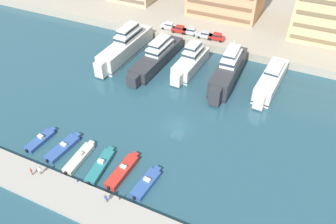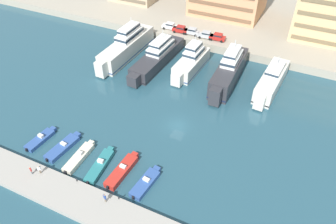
# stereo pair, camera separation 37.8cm
# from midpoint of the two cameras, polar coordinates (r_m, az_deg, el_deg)

# --- Properties ---
(ground_plane) EXTENTS (400.00, 400.00, 0.00)m
(ground_plane) POSITION_cam_midpoint_polar(r_m,az_deg,el_deg) (62.59, 1.51, -2.37)
(ground_plane) COLOR #285160
(quay_promenade) EXTENTS (180.00, 70.00, 2.01)m
(quay_promenade) POSITION_cam_midpoint_polar(r_m,az_deg,el_deg) (115.36, 15.00, 18.11)
(quay_promenade) COLOR #ADA38E
(quay_promenade) RESTS_ON ground
(pier_dock) EXTENTS (120.00, 5.64, 0.90)m
(pier_dock) POSITION_cam_midpoint_polar(r_m,az_deg,el_deg) (50.05, -9.11, -17.68)
(pier_dock) COLOR #A8A399
(pier_dock) RESTS_ON ground
(yacht_ivory_far_left) EXTENTS (5.00, 22.22, 9.13)m
(yacht_ivory_far_left) POSITION_cam_midpoint_polar(r_m,az_deg,el_deg) (82.45, -7.49, 11.29)
(yacht_ivory_far_left) COLOR silver
(yacht_ivory_far_left) RESTS_ON ground
(yacht_charcoal_left) EXTENTS (5.56, 22.03, 7.56)m
(yacht_charcoal_left) POSITION_cam_midpoint_polar(r_m,az_deg,el_deg) (79.11, -2.08, 9.70)
(yacht_charcoal_left) COLOR #333338
(yacht_charcoal_left) RESTS_ON ground
(yacht_ivory_mid_left) EXTENTS (4.89, 15.39, 8.21)m
(yacht_ivory_mid_left) POSITION_cam_midpoint_polar(r_m,az_deg,el_deg) (76.65, 3.80, 8.75)
(yacht_ivory_mid_left) COLOR silver
(yacht_ivory_mid_left) RESTS_ON ground
(yacht_charcoal_center_left) EXTENTS (4.41, 19.91, 9.11)m
(yacht_charcoal_center_left) POSITION_cam_midpoint_polar(r_m,az_deg,el_deg) (73.69, 10.29, 7.12)
(yacht_charcoal_center_left) COLOR #333338
(yacht_charcoal_center_left) RESTS_ON ground
(yacht_ivory_center) EXTENTS (4.90, 17.42, 6.93)m
(yacht_ivory_center) POSITION_cam_midpoint_polar(r_m,az_deg,el_deg) (73.88, 17.32, 5.30)
(yacht_ivory_center) COLOR silver
(yacht_ivory_center) RESTS_ON ground
(motorboat_blue_far_left) EXTENTS (2.39, 6.84, 1.30)m
(motorboat_blue_far_left) POSITION_cam_midpoint_polar(r_m,az_deg,el_deg) (63.65, -21.47, -4.53)
(motorboat_blue_far_left) COLOR #33569E
(motorboat_blue_far_left) RESTS_ON ground
(motorboat_blue_left) EXTENTS (2.86, 7.90, 1.19)m
(motorboat_blue_left) POSITION_cam_midpoint_polar(r_m,az_deg,el_deg) (60.83, -17.97, -5.92)
(motorboat_blue_left) COLOR #33569E
(motorboat_blue_left) RESTS_ON ground
(motorboat_cream_mid_left) EXTENTS (1.93, 7.92, 1.45)m
(motorboat_cream_mid_left) POSITION_cam_midpoint_polar(r_m,az_deg,el_deg) (58.29, -15.34, -7.67)
(motorboat_cream_mid_left) COLOR beige
(motorboat_cream_mid_left) RESTS_ON ground
(motorboat_teal_center_left) EXTENTS (2.56, 8.34, 1.40)m
(motorboat_teal_center_left) POSITION_cam_midpoint_polar(r_m,az_deg,el_deg) (56.33, -11.86, -9.12)
(motorboat_teal_center_left) COLOR teal
(motorboat_teal_center_left) RESTS_ON ground
(motorboat_red_center) EXTENTS (2.32, 8.33, 1.47)m
(motorboat_red_center) POSITION_cam_midpoint_polar(r_m,az_deg,el_deg) (54.83, -8.09, -10.12)
(motorboat_red_center) COLOR red
(motorboat_red_center) RESTS_ON ground
(motorboat_blue_center_right) EXTENTS (2.66, 7.17, 1.28)m
(motorboat_blue_center_right) POSITION_cam_midpoint_polar(r_m,az_deg,el_deg) (53.04, -3.99, -12.24)
(motorboat_blue_center_right) COLOR #33569E
(motorboat_blue_center_right) RESTS_ON ground
(car_white_far_left) EXTENTS (4.14, 2.00, 1.80)m
(car_white_far_left) POSITION_cam_midpoint_polar(r_m,az_deg,el_deg) (91.21, 0.03, 14.80)
(car_white_far_left) COLOR white
(car_white_far_left) RESTS_ON quay_promenade
(car_red_left) EXTENTS (4.18, 2.09, 1.80)m
(car_red_left) POSITION_cam_midpoint_polar(r_m,az_deg,el_deg) (89.48, 1.88, 14.25)
(car_red_left) COLOR red
(car_red_left) RESTS_ON quay_promenade
(car_silver_mid_left) EXTENTS (4.19, 2.11, 1.80)m
(car_silver_mid_left) POSITION_cam_midpoint_polar(r_m,az_deg,el_deg) (88.62, 3.88, 13.90)
(car_silver_mid_left) COLOR #B7BCC1
(car_silver_mid_left) RESTS_ON quay_promenade
(car_silver_center_left) EXTENTS (4.20, 2.14, 1.80)m
(car_silver_center_left) POSITION_cam_midpoint_polar(r_m,az_deg,el_deg) (87.21, 6.33, 13.28)
(car_silver_center_left) COLOR #B7BCC1
(car_silver_center_left) RESTS_ON quay_promenade
(car_red_center) EXTENTS (4.17, 2.06, 1.80)m
(car_red_center) POSITION_cam_midpoint_polar(r_m,az_deg,el_deg) (86.54, 8.35, 12.87)
(car_red_center) COLOR red
(car_red_center) RESTS_ON quay_promenade
(pedestrian_near_edge) EXTENTS (0.58, 0.39, 1.64)m
(pedestrian_near_edge) POSITION_cam_midpoint_polar(r_m,az_deg,el_deg) (57.01, -22.93, -9.39)
(pedestrian_near_edge) COLOR #4C515B
(pedestrian_near_edge) RESTS_ON pier_dock
(pedestrian_mid_deck) EXTENTS (0.63, 0.40, 1.73)m
(pedestrian_mid_deck) POSITION_cam_midpoint_polar(r_m,az_deg,el_deg) (50.37, -11.01, -14.46)
(pedestrian_mid_deck) COLOR #7A6B56
(pedestrian_mid_deck) RESTS_ON pier_dock
(pedestrian_far_side) EXTENTS (0.55, 0.44, 1.66)m
(pedestrian_far_side) POSITION_cam_midpoint_polar(r_m,az_deg,el_deg) (56.58, -21.64, -9.36)
(pedestrian_far_side) COLOR #7A6B56
(pedestrian_far_side) RESTS_ON pier_dock
(bollard_west) EXTENTS (0.20, 0.20, 0.61)m
(bollard_west) POSITION_cam_midpoint_polar(r_m,az_deg,el_deg) (54.20, -15.73, -11.40)
(bollard_west) COLOR #2D2D33
(bollard_west) RESTS_ON pier_dock
(bollard_west_mid) EXTENTS (0.20, 0.20, 0.61)m
(bollard_west_mid) POSITION_cam_midpoint_polar(r_m,az_deg,el_deg) (50.89, -8.67, -14.58)
(bollard_west_mid) COLOR #2D2D33
(bollard_west_mid) RESTS_ON pier_dock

